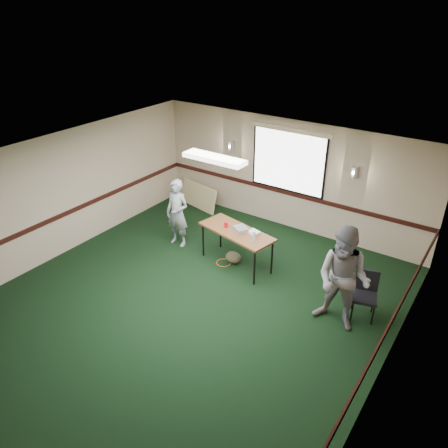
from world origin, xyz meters
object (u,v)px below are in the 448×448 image
Objects in this scene: folding_table at (237,233)px; conference_chair at (365,290)px; person_right at (343,279)px; person_left at (177,213)px; projector at (241,229)px.

conference_chair is (2.80, -0.06, -0.26)m from folding_table.
person_right reaches higher than folding_table.
person_left is at bearing 162.09° from conference_chair.
projector is 2.74m from conference_chair.
conference_chair reaches higher than folding_table.
person_right reaches higher than person_left.
folding_table is 0.14m from projector.
projector reaches higher than conference_chair.
projector is 0.15× the size of person_right.
projector is 0.33× the size of conference_chair.
folding_table is at bearing -0.56° from person_left.
person_left reaches higher than folding_table.
person_left is at bearing 174.63° from person_right.
folding_table is at bearing -131.76° from projector.
folding_table is at bearing 161.36° from conference_chair.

